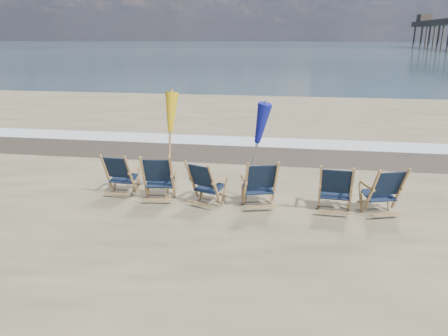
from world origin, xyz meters
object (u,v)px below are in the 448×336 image
object	(u,v)px
beach_chair_0	(130,176)
beach_chair_4	(351,191)
beach_chair_2	(214,186)
umbrella_blue	(255,127)
beach_chair_1	(172,179)
beach_chair_3	(275,184)
beach_chair_5	(400,191)
umbrella_yellow	(168,117)

from	to	relation	value
beach_chair_0	beach_chair_4	world-z (taller)	beach_chair_4
beach_chair_2	umbrella_blue	world-z (taller)	umbrella_blue
beach_chair_2	beach_chair_4	xyz separation A→B (m)	(2.73, 0.07, 0.03)
beach_chair_1	beach_chair_0	bearing A→B (deg)	-16.32
beach_chair_3	umbrella_blue	bearing A→B (deg)	-57.76
umbrella_blue	beach_chair_0	bearing A→B (deg)	-174.46
umbrella_blue	beach_chair_3	bearing A→B (deg)	-42.35
beach_chair_3	beach_chair_5	size ratio (longest dim) A/B	1.02
beach_chair_1	umbrella_yellow	distance (m)	1.32
beach_chair_3	umbrella_blue	distance (m)	1.28
beach_chair_0	beach_chair_1	world-z (taller)	beach_chair_1
beach_chair_0	beach_chair_2	distance (m)	1.99
beach_chair_0	beach_chair_4	distance (m)	4.70
beach_chair_4	umbrella_blue	world-z (taller)	umbrella_blue
beach_chair_0	beach_chair_2	world-z (taller)	beach_chair_2
beach_chair_0	beach_chair_5	size ratio (longest dim) A/B	0.95
beach_chair_2	beach_chair_4	size ratio (longest dim) A/B	0.94
beach_chair_0	umbrella_blue	distance (m)	2.94
beach_chair_4	umbrella_yellow	world-z (taller)	umbrella_yellow
umbrella_yellow	beach_chair_4	bearing A→B (deg)	-9.18
beach_chair_1	beach_chair_4	xyz separation A→B (m)	(3.68, -0.16, -0.01)
beach_chair_5	umbrella_yellow	bearing A→B (deg)	-23.74
beach_chair_4	beach_chair_5	world-z (taller)	beach_chair_4
beach_chair_5	beach_chair_3	bearing A→B (deg)	-17.72
beach_chair_0	umbrella_yellow	world-z (taller)	umbrella_yellow
beach_chair_0	beach_chair_2	bearing A→B (deg)	172.54
umbrella_blue	beach_chair_4	bearing A→B (deg)	-16.26
beach_chair_0	beach_chair_1	size ratio (longest dim) A/B	0.93
beach_chair_5	umbrella_yellow	xyz separation A→B (m)	(-4.81, 0.47, 1.24)
beach_chair_0	beach_chair_3	world-z (taller)	beach_chair_3
beach_chair_3	umbrella_yellow	xyz separation A→B (m)	(-2.36, 0.49, 1.23)
beach_chair_2	umbrella_yellow	distance (m)	1.83
beach_chair_0	umbrella_yellow	bearing A→B (deg)	-156.00
beach_chair_4	beach_chair_5	size ratio (longest dim) A/B	1.01
beach_chair_4	beach_chair_5	distance (m)	0.97
beach_chair_3	beach_chair_4	bearing A→B (deg)	159.44
beach_chair_5	umbrella_blue	size ratio (longest dim) A/B	0.49
beach_chair_4	umbrella_yellow	size ratio (longest dim) A/B	0.47
beach_chair_4	umbrella_yellow	xyz separation A→B (m)	(-3.86, 0.62, 1.23)
beach_chair_2	beach_chair_3	distance (m)	1.25
beach_chair_1	umbrella_yellow	xyz separation A→B (m)	(-0.17, 0.47, 1.23)
beach_chair_4	umbrella_yellow	bearing A→B (deg)	-5.44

